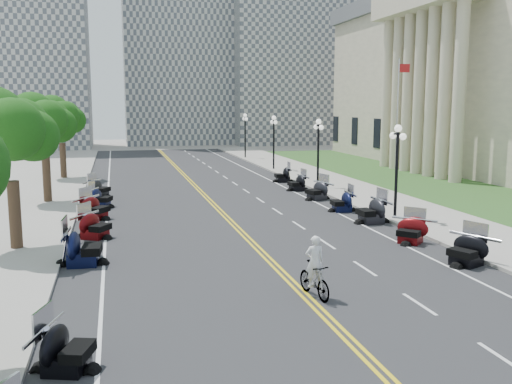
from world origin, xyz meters
TOP-DOWN VIEW (x-y plane):
  - ground at (0.00, 0.00)m, footprint 160.00×160.00m
  - road at (0.00, 10.00)m, footprint 16.00×90.00m
  - centerline_yellow_a at (-0.12, 10.00)m, footprint 0.12×90.00m
  - centerline_yellow_b at (0.12, 10.00)m, footprint 0.12×90.00m
  - edge_line_north at (6.40, 10.00)m, footprint 0.12×90.00m
  - edge_line_south at (-6.40, 10.00)m, footprint 0.12×90.00m
  - lane_dash_3 at (3.20, -12.00)m, footprint 0.12×2.00m
  - lane_dash_4 at (3.20, -8.00)m, footprint 0.12×2.00m
  - lane_dash_5 at (3.20, -4.00)m, footprint 0.12×2.00m
  - lane_dash_6 at (3.20, 0.00)m, footprint 0.12×2.00m
  - lane_dash_7 at (3.20, 4.00)m, footprint 0.12×2.00m
  - lane_dash_8 at (3.20, 8.00)m, footprint 0.12×2.00m
  - lane_dash_9 at (3.20, 12.00)m, footprint 0.12×2.00m
  - lane_dash_10 at (3.20, 16.00)m, footprint 0.12×2.00m
  - lane_dash_11 at (3.20, 20.00)m, footprint 0.12×2.00m
  - lane_dash_12 at (3.20, 24.00)m, footprint 0.12×2.00m
  - lane_dash_13 at (3.20, 28.00)m, footprint 0.12×2.00m
  - lane_dash_14 at (3.20, 32.00)m, footprint 0.12×2.00m
  - lane_dash_15 at (3.20, 36.00)m, footprint 0.12×2.00m
  - lane_dash_16 at (3.20, 40.00)m, footprint 0.12×2.00m
  - lane_dash_17 at (3.20, 44.00)m, footprint 0.12×2.00m
  - lane_dash_18 at (3.20, 48.00)m, footprint 0.12×2.00m
  - lane_dash_19 at (3.20, 52.00)m, footprint 0.12×2.00m
  - sidewalk_north at (10.50, 10.00)m, footprint 5.00×90.00m
  - sidewalk_south at (-10.50, 10.00)m, footprint 5.00×90.00m
  - lawn at (17.50, 18.00)m, footprint 9.00×60.00m
  - distant_block_a at (-18.00, 62.00)m, footprint 18.00×14.00m
  - distant_block_b at (4.00, 68.00)m, footprint 16.00×12.00m
  - distant_block_c at (22.00, 65.00)m, footprint 20.00×14.00m
  - street_lamp_2 at (8.60, 4.00)m, footprint 0.50×1.20m
  - street_lamp_3 at (8.60, 16.00)m, footprint 0.50×1.20m
  - street_lamp_4 at (8.60, 28.00)m, footprint 0.50×1.20m
  - street_lamp_5 at (8.60, 40.00)m, footprint 0.50×1.20m
  - flagpole at (18.00, 22.00)m, footprint 1.10×0.20m
  - tree_2 at (-10.00, 2.00)m, footprint 4.80×4.80m
  - tree_3 at (-10.00, 14.00)m, footprint 4.80×4.80m
  - tree_4 at (-10.00, 26.00)m, footprint 4.80×4.80m
  - motorcycle_n_4 at (7.18, -4.53)m, footprint 2.50×2.50m
  - motorcycle_n_5 at (6.87, -0.79)m, footprint 2.54×2.54m
  - motorcycle_n_6 at (7.05, 3.63)m, footprint 2.15×2.15m
  - motorcycle_n_7 at (6.82, 7.04)m, footprint 1.97×1.97m
  - motorcycle_n_8 at (6.81, 11.24)m, footprint 2.36×2.36m
  - motorcycle_n_9 at (6.79, 15.34)m, footprint 1.96×1.96m
  - motorcycle_n_10 at (7.09, 20.02)m, footprint 1.98×1.98m
  - motorcycle_s_3 at (-7.09, -10.07)m, footprint 2.25×2.25m
  - motorcycle_s_5 at (-7.17, -0.93)m, footprint 2.34×2.34m
  - motorcycle_s_6 at (-6.85, 3.57)m, footprint 2.62×2.62m
  - motorcycle_s_7 at (-6.99, 8.12)m, footprint 2.78×2.78m
  - motorcycle_s_8 at (-6.77, 11.73)m, footprint 2.38×2.38m
  - motorcycle_s_9 at (-6.94, 15.79)m, footprint 2.56×2.56m
  - bicycle at (0.24, -6.59)m, footprint 0.85×1.97m
  - cyclist_rider at (0.24, -6.59)m, footprint 0.61×0.40m

SIDE VIEW (x-z plane):
  - ground at x=0.00m, z-range 0.00..0.00m
  - road at x=0.00m, z-range 0.00..0.01m
  - centerline_yellow_a at x=-0.12m, z-range 0.01..0.01m
  - centerline_yellow_b at x=0.12m, z-range 0.01..0.01m
  - edge_line_north at x=6.40m, z-range 0.01..0.01m
  - edge_line_south at x=-6.40m, z-range 0.01..0.01m
  - lane_dash_3 at x=3.20m, z-range 0.01..0.01m
  - lane_dash_4 at x=3.20m, z-range 0.01..0.01m
  - lane_dash_5 at x=3.20m, z-range 0.01..0.01m
  - lane_dash_6 at x=3.20m, z-range 0.01..0.01m
  - lane_dash_7 at x=3.20m, z-range 0.01..0.01m
  - lane_dash_8 at x=3.20m, z-range 0.01..0.01m
  - lane_dash_9 at x=3.20m, z-range 0.01..0.01m
  - lane_dash_10 at x=3.20m, z-range 0.01..0.01m
  - lane_dash_11 at x=3.20m, z-range 0.01..0.01m
  - lane_dash_12 at x=3.20m, z-range 0.01..0.01m
  - lane_dash_13 at x=3.20m, z-range 0.01..0.01m
  - lane_dash_14 at x=3.20m, z-range 0.01..0.01m
  - lane_dash_15 at x=3.20m, z-range 0.01..0.01m
  - lane_dash_16 at x=3.20m, z-range 0.01..0.01m
  - lane_dash_17 at x=3.20m, z-range 0.01..0.01m
  - lane_dash_18 at x=3.20m, z-range 0.01..0.01m
  - lane_dash_19 at x=3.20m, z-range 0.01..0.01m
  - lawn at x=17.50m, z-range 0.00..0.10m
  - sidewalk_north at x=10.50m, z-range 0.00..0.15m
  - sidewalk_south at x=-10.50m, z-range 0.00..0.15m
  - bicycle at x=0.24m, z-range 0.00..1.15m
  - motorcycle_s_3 at x=-7.09m, z-range 0.00..1.25m
  - motorcycle_n_5 at x=6.87m, z-range 0.00..1.26m
  - motorcycle_n_9 at x=6.79m, z-range 0.00..1.26m
  - motorcycle_n_7 at x=6.82m, z-range 0.00..1.29m
  - motorcycle_n_10 at x=7.09m, z-range 0.00..1.29m
  - motorcycle_s_9 at x=-6.94m, z-range 0.00..1.31m
  - motorcycle_s_8 at x=-6.77m, z-range 0.00..1.31m
  - motorcycle_n_4 at x=7.18m, z-range 0.00..1.32m
  - motorcycle_s_6 at x=-6.85m, z-range 0.00..1.33m
  - motorcycle_n_8 at x=6.81m, z-range 0.00..1.35m
  - motorcycle_s_7 at x=-6.99m, z-range 0.00..1.40m
  - motorcycle_n_6 at x=7.05m, z-range 0.00..1.46m
  - motorcycle_s_5 at x=-7.17m, z-range 0.00..1.53m
  - cyclist_rider at x=0.24m, z-range 1.15..2.83m
  - street_lamp_2 at x=8.60m, z-range 0.15..5.05m
  - street_lamp_3 at x=8.60m, z-range 0.15..5.05m
  - street_lamp_4 at x=8.60m, z-range 0.15..5.05m
  - street_lamp_5 at x=8.60m, z-range 0.15..5.05m
  - tree_2 at x=-10.00m, z-range 0.15..9.35m
  - tree_3 at x=-10.00m, z-range 0.15..9.35m
  - tree_4 at x=-10.00m, z-range 0.15..9.35m
  - flagpole at x=18.00m, z-range 0.00..10.00m
  - distant_block_c at x=22.00m, z-range 0.00..22.00m
  - distant_block_a at x=-18.00m, z-range 0.00..26.00m
  - distant_block_b at x=4.00m, z-range 0.00..30.00m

